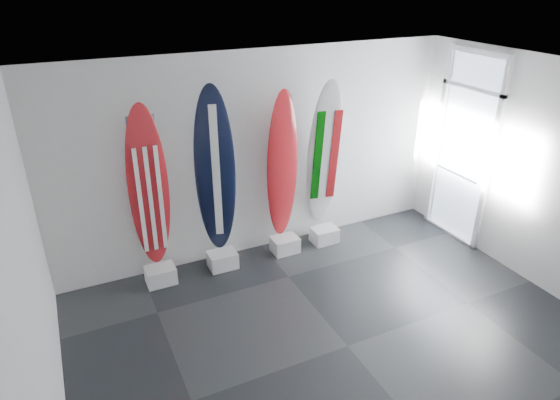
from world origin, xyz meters
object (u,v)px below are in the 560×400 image
surfboard_usa (149,189)px  surfboard_navy (215,172)px  surfboard_swiss (282,166)px  surfboard_italy (324,156)px

surfboard_usa → surfboard_navy: 0.90m
surfboard_swiss → surfboard_italy: surfboard_italy is taller
surfboard_navy → surfboard_swiss: (1.01, 0.00, -0.08)m
surfboard_navy → surfboard_swiss: 1.01m
surfboard_usa → surfboard_navy: (0.90, 0.00, 0.07)m
surfboard_usa → surfboard_swiss: size_ratio=1.01×
surfboard_swiss → surfboard_italy: 0.70m
surfboard_italy → surfboard_swiss: bearing=-169.8°
surfboard_navy → surfboard_italy: surfboard_navy is taller
surfboard_italy → surfboard_usa: bearing=-169.8°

